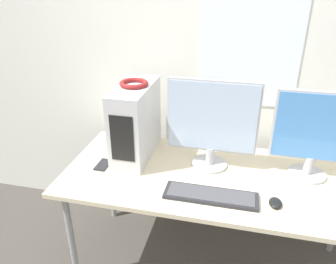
{
  "coord_description": "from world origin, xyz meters",
  "views": [
    {
      "loc": [
        0.09,
        -1.25,
        1.81
      ],
      "look_at": [
        -0.29,
        0.4,
        0.98
      ],
      "focal_mm": 35.0,
      "sensor_mm": 36.0,
      "label": 1
    }
  ],
  "objects_px": {
    "headphones": "(134,83)",
    "keyboard": "(211,195)",
    "cell_phone": "(103,165)",
    "pc_tower": "(136,122)",
    "monitor_right_near": "(316,134)",
    "monitor_main": "(212,122)",
    "mouse": "(275,203)"
  },
  "relations": [
    {
      "from": "headphones",
      "to": "monitor_right_near",
      "type": "height_order",
      "value": "monitor_right_near"
    },
    {
      "from": "keyboard",
      "to": "monitor_main",
      "type": "bearing_deg",
      "value": 97.86
    },
    {
      "from": "pc_tower",
      "to": "mouse",
      "type": "relative_size",
      "value": 5.26
    },
    {
      "from": "pc_tower",
      "to": "keyboard",
      "type": "relative_size",
      "value": 0.99
    },
    {
      "from": "monitor_main",
      "to": "monitor_right_near",
      "type": "distance_m",
      "value": 0.57
    },
    {
      "from": "mouse",
      "to": "cell_phone",
      "type": "relative_size",
      "value": 0.69
    },
    {
      "from": "headphones",
      "to": "monitor_main",
      "type": "relative_size",
      "value": 0.31
    },
    {
      "from": "keyboard",
      "to": "mouse",
      "type": "height_order",
      "value": "mouse"
    },
    {
      "from": "monitor_right_near",
      "to": "keyboard",
      "type": "relative_size",
      "value": 1.05
    },
    {
      "from": "pc_tower",
      "to": "monitor_right_near",
      "type": "height_order",
      "value": "monitor_right_near"
    },
    {
      "from": "monitor_right_near",
      "to": "mouse",
      "type": "xyz_separation_m",
      "value": [
        -0.2,
        -0.33,
        -0.26
      ]
    },
    {
      "from": "monitor_right_near",
      "to": "cell_phone",
      "type": "bearing_deg",
      "value": -171.83
    },
    {
      "from": "pc_tower",
      "to": "keyboard",
      "type": "bearing_deg",
      "value": -33.73
    },
    {
      "from": "headphones",
      "to": "monitor_main",
      "type": "height_order",
      "value": "monitor_main"
    },
    {
      "from": "mouse",
      "to": "cell_phone",
      "type": "distance_m",
      "value": 1.03
    },
    {
      "from": "pc_tower",
      "to": "mouse",
      "type": "bearing_deg",
      "value": -21.55
    },
    {
      "from": "mouse",
      "to": "headphones",
      "type": "bearing_deg",
      "value": 158.41
    },
    {
      "from": "cell_phone",
      "to": "headphones",
      "type": "bearing_deg",
      "value": 49.9
    },
    {
      "from": "cell_phone",
      "to": "monitor_right_near",
      "type": "bearing_deg",
      "value": 9.26
    },
    {
      "from": "monitor_right_near",
      "to": "keyboard",
      "type": "xyz_separation_m",
      "value": [
        -0.53,
        -0.34,
        -0.26
      ]
    },
    {
      "from": "mouse",
      "to": "monitor_right_near",
      "type": "bearing_deg",
      "value": 59.12
    },
    {
      "from": "monitor_main",
      "to": "mouse",
      "type": "distance_m",
      "value": 0.56
    },
    {
      "from": "monitor_main",
      "to": "pc_tower",
      "type": "bearing_deg",
      "value": 176.25
    },
    {
      "from": "monitor_right_near",
      "to": "cell_phone",
      "type": "distance_m",
      "value": 1.26
    },
    {
      "from": "monitor_main",
      "to": "keyboard",
      "type": "height_order",
      "value": "monitor_main"
    },
    {
      "from": "pc_tower",
      "to": "headphones",
      "type": "distance_m",
      "value": 0.25
    },
    {
      "from": "headphones",
      "to": "monitor_right_near",
      "type": "xyz_separation_m",
      "value": [
        1.06,
        -0.01,
        -0.21
      ]
    },
    {
      "from": "mouse",
      "to": "pc_tower",
      "type": "bearing_deg",
      "value": 158.45
    },
    {
      "from": "pc_tower",
      "to": "mouse",
      "type": "distance_m",
      "value": 0.95
    },
    {
      "from": "headphones",
      "to": "mouse",
      "type": "xyz_separation_m",
      "value": [
        0.86,
        -0.34,
        -0.47
      ]
    },
    {
      "from": "headphones",
      "to": "keyboard",
      "type": "xyz_separation_m",
      "value": [
        0.53,
        -0.35,
        -0.47
      ]
    },
    {
      "from": "cell_phone",
      "to": "pc_tower",
      "type": "bearing_deg",
      "value": 49.77
    }
  ]
}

